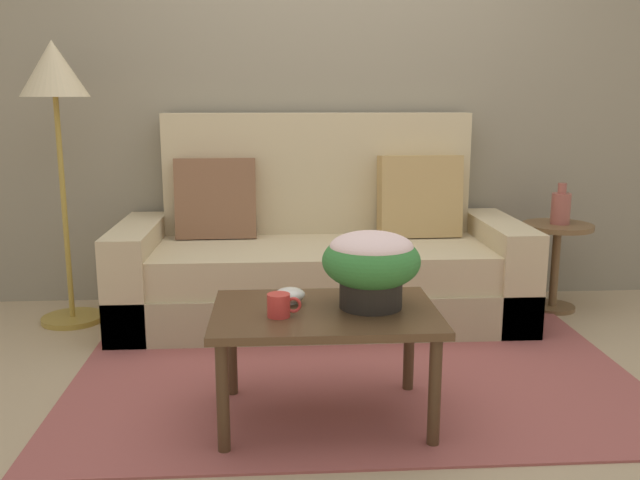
# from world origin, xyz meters

# --- Properties ---
(ground_plane) EXTENTS (14.00, 14.00, 0.00)m
(ground_plane) POSITION_xyz_m (0.00, 0.00, 0.00)
(ground_plane) COLOR tan
(wall_back) EXTENTS (6.40, 0.12, 2.77)m
(wall_back) POSITION_xyz_m (0.00, 1.36, 1.39)
(wall_back) COLOR gray
(wall_back) RESTS_ON ground
(area_rug) EXTENTS (2.55, 1.90, 0.01)m
(area_rug) POSITION_xyz_m (0.00, 0.13, 0.01)
(area_rug) COLOR #994C47
(area_rug) RESTS_ON ground
(couch) EXTENTS (2.28, 0.88, 1.17)m
(couch) POSITION_xyz_m (-0.09, 0.90, 0.34)
(couch) COLOR tan
(couch) RESTS_ON ground
(coffee_table) EXTENTS (0.87, 0.59, 0.46)m
(coffee_table) POSITION_xyz_m (-0.16, -0.42, 0.40)
(coffee_table) COLOR #442D1B
(coffee_table) RESTS_ON ground
(side_table) EXTENTS (0.41, 0.41, 0.53)m
(side_table) POSITION_xyz_m (1.32, 0.93, 0.36)
(side_table) COLOR brown
(side_table) RESTS_ON ground
(floor_lamp) EXTENTS (0.36, 0.36, 1.56)m
(floor_lamp) POSITION_xyz_m (-1.52, 0.88, 1.28)
(floor_lamp) COLOR olive
(floor_lamp) RESTS_ON ground
(potted_plant) EXTENTS (0.38, 0.38, 0.30)m
(potted_plant) POSITION_xyz_m (0.02, -0.39, 0.64)
(potted_plant) COLOR black
(potted_plant) RESTS_ON coffee_table
(coffee_mug) EXTENTS (0.13, 0.09, 0.09)m
(coffee_mug) POSITION_xyz_m (-0.34, -0.49, 0.50)
(coffee_mug) COLOR red
(coffee_mug) RESTS_ON coffee_table
(snack_bowl) EXTENTS (0.12, 0.12, 0.06)m
(snack_bowl) POSITION_xyz_m (-0.30, -0.33, 0.49)
(snack_bowl) COLOR silver
(snack_bowl) RESTS_ON coffee_table
(table_vase) EXTENTS (0.11, 0.11, 0.24)m
(table_vase) POSITION_xyz_m (1.32, 0.93, 0.62)
(table_vase) COLOR #934C42
(table_vase) RESTS_ON side_table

